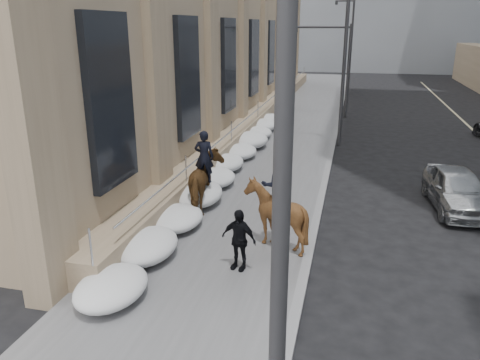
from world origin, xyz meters
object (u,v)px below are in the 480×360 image
at_px(mounted_horse_left, 206,180).
at_px(pedestrian, 239,239).
at_px(car_silver, 457,189).
at_px(mounted_horse_right, 275,209).

relative_size(mounted_horse_left, pedestrian, 1.65).
bearing_deg(car_silver, pedestrian, -140.50).
height_order(mounted_horse_left, pedestrian, mounted_horse_left).
xyz_separation_m(pedestrian, car_silver, (6.07, 5.93, -0.21)).
relative_size(mounted_horse_right, pedestrian, 1.64).
bearing_deg(mounted_horse_right, car_silver, -162.85).
xyz_separation_m(mounted_horse_right, car_silver, (5.42, 4.43, -0.48)).
height_order(mounted_horse_left, mounted_horse_right, mounted_horse_left).
bearing_deg(mounted_horse_left, car_silver, -173.81).
distance_m(mounted_horse_left, pedestrian, 4.14).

